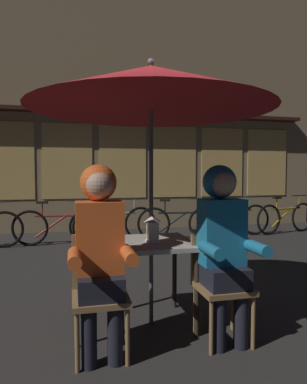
# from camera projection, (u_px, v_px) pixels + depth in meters

# --- Properties ---
(ground_plane) EXTENTS (60.00, 60.00, 0.00)m
(ground_plane) POSITION_uv_depth(u_px,v_px,m) (151.00, 324.00, 3.04)
(ground_plane) COLOR #2D2B28
(cafe_table) EXTENTS (0.72, 0.72, 0.74)m
(cafe_table) POSITION_uv_depth(u_px,v_px,m) (151.00, 253.00, 3.00)
(cafe_table) COLOR #B2AD9E
(cafe_table) RESTS_ON ground_plane
(patio_umbrella) EXTENTS (2.10, 2.10, 2.31)m
(patio_umbrella) POSITION_uv_depth(u_px,v_px,m) (151.00, 88.00, 2.92)
(patio_umbrella) COLOR #4C4C51
(patio_umbrella) RESTS_ON ground_plane
(lantern) EXTENTS (0.11, 0.11, 0.23)m
(lantern) POSITION_uv_depth(u_px,v_px,m) (152.00, 228.00, 2.94)
(lantern) COLOR white
(lantern) RESTS_ON cafe_table
(chair_left) EXTENTS (0.40, 0.40, 0.87)m
(chair_left) POSITION_uv_depth(u_px,v_px,m) (100.00, 287.00, 2.54)
(chair_left) COLOR olive
(chair_left) RESTS_ON ground_plane
(chair_right) EXTENTS (0.40, 0.40, 0.87)m
(chair_right) POSITION_uv_depth(u_px,v_px,m) (219.00, 278.00, 2.77)
(chair_right) COLOR olive
(chair_right) RESTS_ON ground_plane
(person_left_hooded) EXTENTS (0.45, 0.56, 1.40)m
(person_left_hooded) POSITION_uv_depth(u_px,v_px,m) (100.00, 241.00, 2.47)
(person_left_hooded) COLOR black
(person_left_hooded) RESTS_ON ground_plane
(person_right_hooded) EXTENTS (0.45, 0.56, 1.40)m
(person_right_hooded) POSITION_uv_depth(u_px,v_px,m) (223.00, 235.00, 2.69)
(person_right_hooded) COLOR black
(person_right_hooded) RESTS_ON ground_plane
(shopfront_building) EXTENTS (10.00, 0.93, 6.20)m
(shopfront_building) POSITION_uv_depth(u_px,v_px,m) (121.00, 100.00, 8.22)
(shopfront_building) COLOR #937A56
(shopfront_building) RESTS_ON ground_plane
(bicycle_second) EXTENTS (1.68, 0.19, 0.84)m
(bicycle_second) POSITION_uv_depth(u_px,v_px,m) (58.00, 226.00, 6.33)
(bicycle_second) COLOR black
(bicycle_second) RESTS_ON ground_plane
(bicycle_third) EXTENTS (1.67, 0.30, 0.84)m
(bicycle_third) POSITION_uv_depth(u_px,v_px,m) (115.00, 224.00, 6.66)
(bicycle_third) COLOR black
(bicycle_third) RESTS_ON ground_plane
(bicycle_fourth) EXTENTS (1.67, 0.32, 0.84)m
(bicycle_fourth) POSITION_uv_depth(u_px,v_px,m) (179.00, 223.00, 6.81)
(bicycle_fourth) COLOR black
(bicycle_fourth) RESTS_ON ground_plane
(bicycle_fifth) EXTENTS (1.68, 0.09, 0.84)m
(bicycle_fifth) POSITION_uv_depth(u_px,v_px,m) (234.00, 220.00, 7.24)
(bicycle_fifth) COLOR black
(bicycle_fifth) RESTS_ON ground_plane
(bicycle_furthest) EXTENTS (1.65, 0.40, 0.84)m
(bicycle_furthest) POSITION_uv_depth(u_px,v_px,m) (286.00, 217.00, 7.59)
(bicycle_furthest) COLOR black
(bicycle_furthest) RESTS_ON ground_plane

